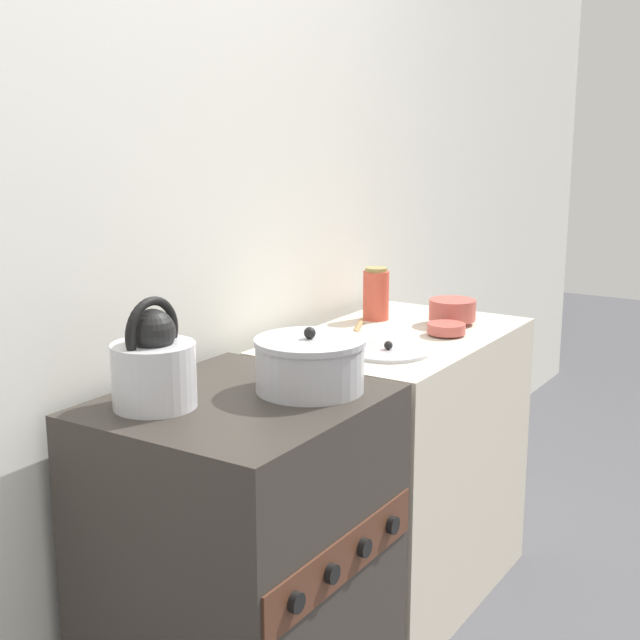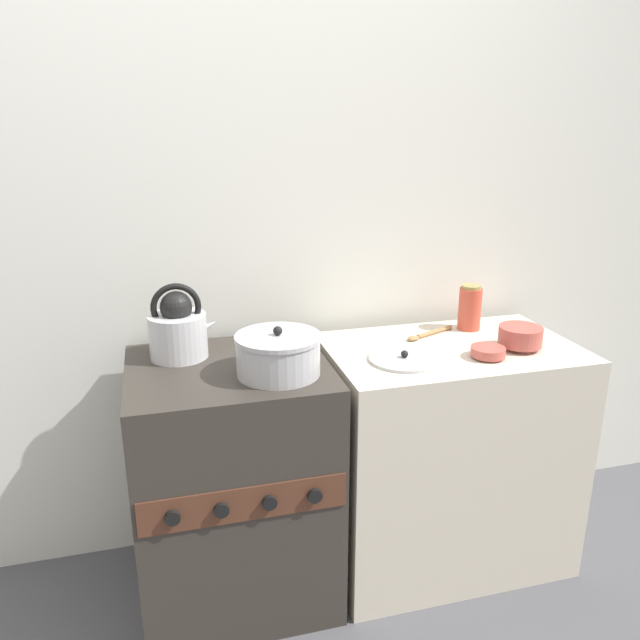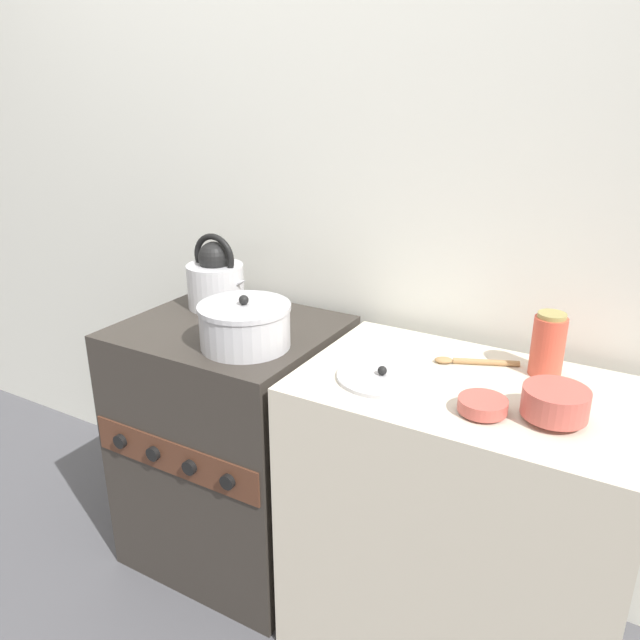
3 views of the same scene
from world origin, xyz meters
TOP-DOWN VIEW (x-y plane):
  - wall_back at (0.00, 0.63)m, footprint 7.00×0.06m
  - stove at (0.00, 0.28)m, footprint 0.63×0.58m
  - counter at (0.77, 0.27)m, footprint 0.86×0.54m
  - kettle at (-0.14, 0.40)m, footprint 0.23×0.19m
  - cooking_pot at (0.14, 0.18)m, footprint 0.26×0.26m
  - enamel_bowl at (0.98, 0.19)m, footprint 0.15×0.15m
  - small_ceramic_bowl at (0.84, 0.15)m, footprint 0.11×0.11m
  - storage_jar at (0.92, 0.43)m, footprint 0.08×0.08m
  - loose_pot_lid at (0.56, 0.19)m, footprint 0.23×0.23m
  - wooden_spoon at (0.73, 0.39)m, footprint 0.22×0.11m

SIDE VIEW (x-z plane):
  - counter at x=0.77m, z-range 0.00..0.84m
  - stove at x=0.00m, z-range 0.00..0.84m
  - loose_pot_lid at x=0.56m, z-range 0.83..0.86m
  - wooden_spoon at x=0.73m, z-range 0.84..0.85m
  - small_ceramic_bowl at x=0.84m, z-range 0.84..0.88m
  - enamel_bowl at x=0.98m, z-range 0.84..0.92m
  - cooking_pot at x=0.14m, z-range 0.83..0.98m
  - storage_jar at x=0.92m, z-range 0.84..1.00m
  - kettle at x=-0.14m, z-range 0.81..1.06m
  - wall_back at x=0.00m, z-range 0.00..2.50m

